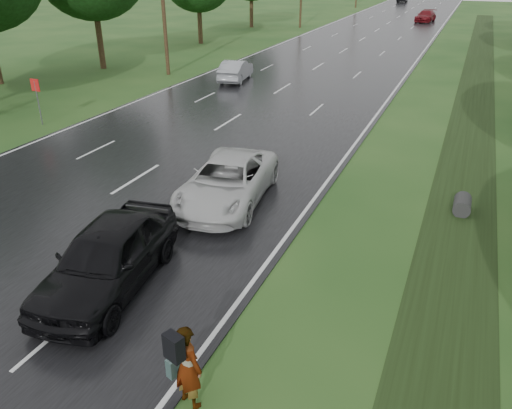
{
  "coord_description": "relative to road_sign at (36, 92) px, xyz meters",
  "views": [
    {
      "loc": [
        11.0,
        -6.23,
        7.53
      ],
      "look_at": [
        6.06,
        5.39,
        1.3
      ],
      "focal_mm": 35.0,
      "sensor_mm": 36.0,
      "label": 1
    }
  ],
  "objects": [
    {
      "name": "silver_sedan",
      "position": [
        4.75,
        12.91,
        -0.91
      ],
      "size": [
        2.16,
        4.38,
        1.38
      ],
      "primitive_type": "imported",
      "rotation": [
        0.0,
        0.0,
        3.31
      ],
      "color": "#96999E",
      "rests_on": "road"
    },
    {
      "name": "far_car_red",
      "position": [
        12.71,
        55.18,
        -0.89
      ],
      "size": [
        2.56,
        5.1,
        1.42
      ],
      "primitive_type": "imported",
      "rotation": [
        0.0,
        0.0,
        -0.12
      ],
      "color": "maroon",
      "rests_on": "road"
    },
    {
      "name": "pedestrian",
      "position": [
        15.67,
        -12.46,
        -0.71
      ],
      "size": [
        0.87,
        0.89,
        1.8
      ],
      "rotation": [
        0.0,
        0.0,
        2.82
      ],
      "color": "#A5998C",
      "rests_on": "ground"
    },
    {
      "name": "dark_sedan",
      "position": [
        12.0,
        -10.0,
        -0.75
      ],
      "size": [
        2.74,
        5.27,
        1.71
      ],
      "primitive_type": "imported",
      "rotation": [
        0.0,
        0.0,
        0.15
      ],
      "color": "black",
      "rests_on": "road"
    },
    {
      "name": "road",
      "position": [
        8.5,
        33.0,
        -1.62
      ],
      "size": [
        14.0,
        180.0,
        0.04
      ],
      "primitive_type": "cube",
      "color": "black",
      "rests_on": "ground"
    },
    {
      "name": "road_sign",
      "position": [
        0.0,
        0.0,
        0.0
      ],
      "size": [
        0.5,
        0.06,
        2.3
      ],
      "color": "slate",
      "rests_on": "ground"
    },
    {
      "name": "drainage_ditch",
      "position": [
        20.0,
        6.71,
        -1.61
      ],
      "size": [
        2.2,
        120.0,
        0.56
      ],
      "color": "black",
      "rests_on": "ground"
    },
    {
      "name": "edge_stripe_west",
      "position": [
        1.75,
        33.0,
        -1.6
      ],
      "size": [
        0.12,
        180.0,
        0.01
      ],
      "primitive_type": "cube",
      "color": "silver",
      "rests_on": "road"
    },
    {
      "name": "center_line",
      "position": [
        8.5,
        33.0,
        -1.6
      ],
      "size": [
        0.12,
        180.0,
        0.01
      ],
      "primitive_type": "cube",
      "color": "silver",
      "rests_on": "road"
    },
    {
      "name": "edge_stripe_east",
      "position": [
        15.25,
        33.0,
        -1.6
      ],
      "size": [
        0.12,
        180.0,
        0.01
      ],
      "primitive_type": "cube",
      "color": "silver",
      "rests_on": "road"
    },
    {
      "name": "white_pickup",
      "position": [
        12.56,
        -4.39,
        -0.85
      ],
      "size": [
        3.14,
        5.65,
        1.5
      ],
      "primitive_type": "imported",
      "rotation": [
        0.0,
        0.0,
        0.13
      ],
      "color": "silver",
      "rests_on": "road"
    }
  ]
}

